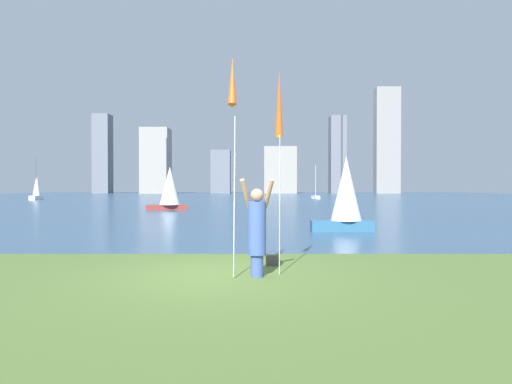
{
  "coord_description": "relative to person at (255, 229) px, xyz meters",
  "views": [
    {
      "loc": [
        0.7,
        -9.07,
        1.81
      ],
      "look_at": [
        0.79,
        13.2,
        1.51
      ],
      "focal_mm": 31.2,
      "sensor_mm": 36.0,
      "label": 1
    }
  ],
  "objects": [
    {
      "name": "skyline_tower_4",
      "position": [
        20.16,
        101.42,
        8.58
      ],
      "size": [
        3.82,
        4.33,
        19.08
      ],
      "color": "slate",
      "rests_on": "ground"
    },
    {
      "name": "ground",
      "position": [
        -0.72,
        51.22,
        -1.02
      ],
      "size": [
        120.0,
        138.0,
        0.12
      ],
      "color": "#4C662D"
    },
    {
      "name": "person",
      "position": [
        0.0,
        0.0,
        0.0
      ],
      "size": [
        0.72,
        0.53,
        1.96
      ],
      "rotation": [
        0.0,
        0.0,
        0.16
      ],
      "color": "#3F59A5",
      "rests_on": "ground"
    },
    {
      "name": "skyline_tower_3",
      "position": [
        5.91,
        101.7,
        4.76
      ],
      "size": [
        7.92,
        6.58,
        11.44
      ],
      "color": "gray",
      "rests_on": "ground"
    },
    {
      "name": "sailboat_3",
      "position": [
        3.56,
        8.98,
        0.45
      ],
      "size": [
        2.46,
        1.25,
        4.67
      ],
      "color": "#2D6084",
      "rests_on": "ground"
    },
    {
      "name": "kite_flag_left",
      "position": [
        -0.46,
        -0.52,
        2.64
      ],
      "size": [
        0.16,
        1.21,
        4.2
      ],
      "color": "#B2B2B7",
      "rests_on": "ground"
    },
    {
      "name": "sailboat_2",
      "position": [
        -6.59,
        24.91,
        0.67
      ],
      "size": [
        3.18,
        1.8,
        5.47
      ],
      "color": "maroon",
      "rests_on": "ground"
    },
    {
      "name": "sailboat_4",
      "position": [
        8.4,
        53.89,
        -0.67
      ],
      "size": [
        1.02,
        2.34,
        4.68
      ],
      "color": "white",
      "rests_on": "ground"
    },
    {
      "name": "skyline_tower_0",
      "position": [
        -38.34,
        102.19,
        8.86
      ],
      "size": [
        3.98,
        4.3,
        19.64
      ],
      "color": "slate",
      "rests_on": "ground"
    },
    {
      "name": "bag",
      "position": [
        0.35,
        1.27,
        -0.84
      ],
      "size": [
        0.29,
        0.21,
        0.23
      ],
      "color": "#4C4742",
      "rests_on": "ground"
    },
    {
      "name": "kite_flag_right",
      "position": [
        0.46,
        0.34,
        2.44
      ],
      "size": [
        0.16,
        0.43,
        4.17
      ],
      "color": "#B2B2B7",
      "rests_on": "ground"
    },
    {
      "name": "skyline_tower_2",
      "position": [
        -8.79,
        101.9,
        4.4
      ],
      "size": [
        4.73,
        4.13,
        10.72
      ],
      "color": "slate",
      "rests_on": "ground"
    },
    {
      "name": "sailboat_6",
      "position": [
        -28.53,
        48.86,
        0.6
      ],
      "size": [
        1.07,
        1.99,
        5.51
      ],
      "color": "white",
      "rests_on": "ground"
    },
    {
      "name": "skyline_tower_5",
      "position": [
        31.82,
        99.27,
        11.86
      ],
      "size": [
        5.81,
        3.16,
        25.65
      ],
      "color": "gray",
      "rests_on": "ground"
    },
    {
      "name": "skyline_tower_1",
      "position": [
        -24.03,
        97.75,
        6.84
      ],
      "size": [
        6.58,
        5.92,
        15.61
      ],
      "color": "gray",
      "rests_on": "ground"
    }
  ]
}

